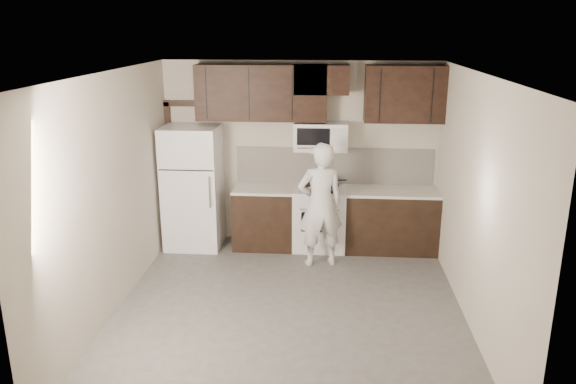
# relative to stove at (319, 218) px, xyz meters

# --- Properties ---
(floor) EXTENTS (4.50, 4.50, 0.00)m
(floor) POSITION_rel_stove_xyz_m (-0.30, -1.94, -0.46)
(floor) COLOR #4E4C49
(floor) RESTS_ON ground
(back_wall) EXTENTS (4.00, 0.00, 4.00)m
(back_wall) POSITION_rel_stove_xyz_m (-0.30, 0.31, 0.89)
(back_wall) COLOR #B8AE9C
(back_wall) RESTS_ON ground
(ceiling) EXTENTS (4.50, 4.50, 0.00)m
(ceiling) POSITION_rel_stove_xyz_m (-0.30, -1.94, 2.24)
(ceiling) COLOR white
(ceiling) RESTS_ON back_wall
(counter_run) EXTENTS (2.95, 0.64, 0.91)m
(counter_run) POSITION_rel_stove_xyz_m (0.30, 0.00, -0.00)
(counter_run) COLOR black
(counter_run) RESTS_ON floor
(stove) EXTENTS (0.76, 0.66, 0.94)m
(stove) POSITION_rel_stove_xyz_m (0.00, 0.00, 0.00)
(stove) COLOR white
(stove) RESTS_ON floor
(backsplash) EXTENTS (2.90, 0.02, 0.54)m
(backsplash) POSITION_rel_stove_xyz_m (0.20, 0.30, 0.72)
(backsplash) COLOR silver
(backsplash) RESTS_ON counter_run
(upper_cabinets) EXTENTS (3.48, 0.35, 0.78)m
(upper_cabinets) POSITION_rel_stove_xyz_m (-0.09, 0.14, 1.82)
(upper_cabinets) COLOR black
(upper_cabinets) RESTS_ON back_wall
(microwave) EXTENTS (0.76, 0.42, 0.40)m
(microwave) POSITION_rel_stove_xyz_m (-0.00, 0.12, 1.19)
(microwave) COLOR white
(microwave) RESTS_ON upper_cabinets
(refrigerator) EXTENTS (0.80, 0.76, 1.80)m
(refrigerator) POSITION_rel_stove_xyz_m (-1.85, -0.05, 0.44)
(refrigerator) COLOR white
(refrigerator) RESTS_ON floor
(door_trim) EXTENTS (0.50, 0.08, 2.12)m
(door_trim) POSITION_rel_stove_xyz_m (-2.22, 0.27, 0.79)
(door_trim) COLOR black
(door_trim) RESTS_ON floor
(saucepan) EXTENTS (0.29, 0.17, 0.16)m
(saucepan) POSITION_rel_stove_xyz_m (0.18, 0.15, 0.52)
(saucepan) COLOR silver
(saucepan) RESTS_ON stove
(baking_tray) EXTENTS (0.43, 0.36, 0.02)m
(baking_tray) POSITION_rel_stove_xyz_m (-0.05, -0.12, 0.46)
(baking_tray) COLOR black
(baking_tray) RESTS_ON counter_run
(pizza) EXTENTS (0.30, 0.30, 0.02)m
(pizza) POSITION_rel_stove_xyz_m (-0.05, -0.12, 0.48)
(pizza) COLOR #CAB787
(pizza) RESTS_ON baking_tray
(person) EXTENTS (0.71, 0.57, 1.71)m
(person) POSITION_rel_stove_xyz_m (0.02, -0.61, 0.39)
(person) COLOR white
(person) RESTS_ON floor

